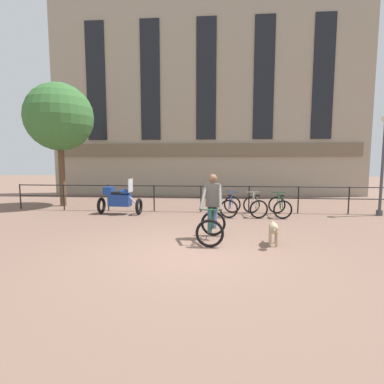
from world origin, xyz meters
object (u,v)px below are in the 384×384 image
object	(u,v)px
parked_bicycle_near_lamp	(231,206)
parked_bicycle_mid_right	(280,206)
cyclist_with_bike	(212,211)
street_lamp	(383,159)
dog	(274,229)
parked_bicycle_mid_left	(255,206)
parked_motorcycle	(119,199)

from	to	relation	value
parked_bicycle_near_lamp	parked_bicycle_mid_right	xyz separation A→B (m)	(1.79, -0.00, 0.00)
cyclist_with_bike	street_lamp	size ratio (longest dim) A/B	0.46
cyclist_with_bike	parked_bicycle_mid_right	xyz separation A→B (m)	(2.43, 3.42, -0.41)
dog	parked_bicycle_mid_right	distance (m)	3.94
parked_bicycle_mid_right	street_lamp	size ratio (longest dim) A/B	0.30
parked_bicycle_mid_left	street_lamp	distance (m)	4.95
parked_motorcycle	parked_bicycle_mid_left	distance (m)	5.09
cyclist_with_bike	dog	world-z (taller)	cyclist_with_bike
parked_motorcycle	parked_bicycle_near_lamp	size ratio (longest dim) A/B	1.37
cyclist_with_bike	parked_bicycle_mid_left	distance (m)	3.77
parked_motorcycle	parked_bicycle_mid_right	size ratio (longest dim) A/B	1.49
parked_motorcycle	parked_bicycle_mid_right	distance (m)	5.98
dog	parked_bicycle_mid_left	xyz separation A→B (m)	(0.05, 3.83, -0.05)
cyclist_with_bike	street_lamp	xyz separation A→B (m)	(6.15, 3.85, 1.32)
dog	parked_bicycle_mid_right	size ratio (longest dim) A/B	0.84
parked_bicycle_mid_right	street_lamp	distance (m)	4.13
parked_motorcycle	parked_bicycle_mid_left	xyz separation A→B (m)	(5.09, 0.05, -0.20)
dog	parked_bicycle_mid_left	distance (m)	3.83
cyclist_with_bike	street_lamp	distance (m)	7.38
dog	parked_bicycle_near_lamp	distance (m)	3.92
cyclist_with_bike	parked_bicycle_mid_left	size ratio (longest dim) A/B	1.43
parked_bicycle_mid_left	cyclist_with_bike	bearing A→B (deg)	58.49
parked_bicycle_mid_left	parked_bicycle_near_lamp	bearing A→B (deg)	-7.32
cyclist_with_bike	parked_bicycle_mid_left	bearing A→B (deg)	69.64
street_lamp	parked_bicycle_mid_left	bearing A→B (deg)	-174.61
parked_bicycle_mid_left	street_lamp	size ratio (longest dim) A/B	0.32
parked_bicycle_near_lamp	dog	bearing A→B (deg)	112.29
parked_bicycle_near_lamp	street_lamp	size ratio (longest dim) A/B	0.33
parked_bicycle_mid_left	street_lamp	bearing A→B (deg)	178.07
parked_motorcycle	parked_bicycle_mid_left	world-z (taller)	parked_motorcycle
parked_bicycle_mid_left	parked_bicycle_mid_right	xyz separation A→B (m)	(0.89, -0.00, 0.00)
street_lamp	parked_bicycle_near_lamp	bearing A→B (deg)	-175.48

